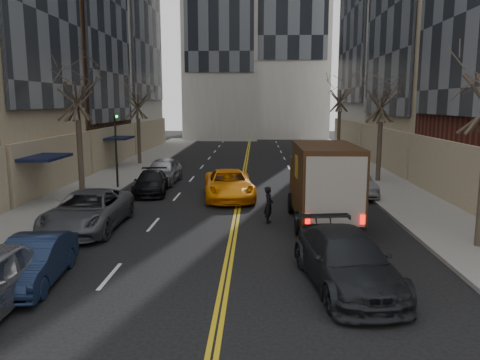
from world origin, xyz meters
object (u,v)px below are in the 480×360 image
Objects in this scene: ups_truck at (323,184)px; taxi at (229,185)px; observer_sedan at (346,260)px; pedestrian at (269,205)px.

ups_truck reaches higher than taxi.
observer_sedan is (-0.29, -6.88, -0.97)m from ups_truck.
ups_truck is at bearing -86.59° from pedestrian.
observer_sedan is at bearing -92.75° from ups_truck.
ups_truck is at bearing 79.76° from observer_sedan.
ups_truck is 1.14× the size of observer_sedan.
pedestrian is at bearing 98.17° from observer_sedan.
ups_truck is 2.49m from pedestrian.
ups_truck is 1.14× the size of taxi.
taxi is at bearing 28.22° from pedestrian.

